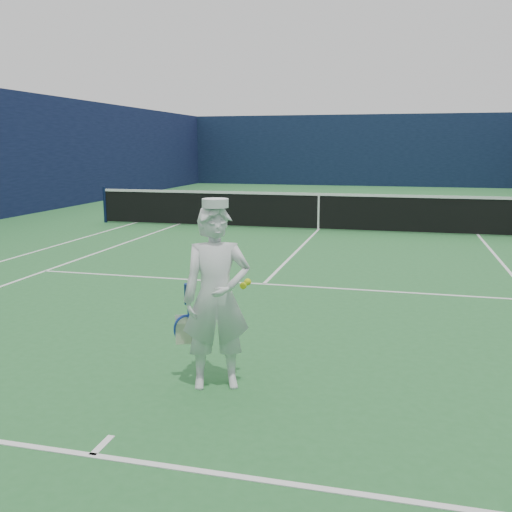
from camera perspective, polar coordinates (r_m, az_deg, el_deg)
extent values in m
plane|color=#286B33|center=(15.63, 6.23, 2.60)|extent=(80.00, 80.00, 0.00)
cube|color=white|center=(27.38, 9.74, 6.09)|extent=(11.03, 0.06, 0.01)
cube|color=white|center=(4.62, -16.09, -18.61)|extent=(11.03, 0.06, 0.01)
cube|color=white|center=(17.25, -12.14, 3.22)|extent=(0.06, 23.83, 0.01)
cube|color=white|center=(16.70, -7.91, 3.11)|extent=(0.06, 23.77, 0.01)
cube|color=white|center=(15.62, 21.36, 1.92)|extent=(0.06, 23.77, 0.01)
cube|color=white|center=(21.94, 8.58, 4.95)|extent=(8.23, 0.06, 0.01)
cube|color=white|center=(9.44, 0.78, -2.83)|extent=(8.23, 0.06, 0.01)
cube|color=white|center=(15.63, 6.23, 2.62)|extent=(0.06, 12.80, 0.01)
cube|color=white|center=(27.23, 9.71, 6.06)|extent=(0.06, 0.30, 0.01)
cube|color=white|center=(4.74, -15.14, -17.80)|extent=(0.06, 0.30, 0.01)
cube|color=#0E1833|center=(33.39, 10.71, 10.33)|extent=(20.12, 0.12, 4.00)
cylinder|color=#141E4C|center=(17.62, -14.87, 4.99)|extent=(0.09, 0.09, 1.07)
cube|color=black|center=(15.57, 6.27, 4.42)|extent=(12.79, 0.02, 0.92)
cube|color=white|center=(15.52, 6.31, 6.15)|extent=(12.79, 0.04, 0.07)
cube|color=white|center=(15.57, 6.27, 4.31)|extent=(0.05, 0.03, 0.94)
imported|color=white|center=(5.32, -3.97, -4.22)|extent=(0.74, 0.62, 1.73)
cylinder|color=white|center=(5.16, -4.10, 5.30)|extent=(0.24, 0.24, 0.08)
cube|color=white|center=(5.29, -4.18, 5.12)|extent=(0.20, 0.16, 0.02)
cylinder|color=navy|center=(5.38, -7.01, -3.80)|extent=(0.06, 0.10, 0.22)
cube|color=#2038B0|center=(5.48, -6.76, -5.48)|extent=(0.03, 0.03, 0.14)
torus|color=#2038B0|center=(5.60, -6.93, -7.30)|extent=(0.31, 0.20, 0.29)
cube|color=beige|center=(5.60, -6.93, -7.30)|extent=(0.21, 0.08, 0.30)
sphere|color=yellow|center=(5.41, -1.29, -2.98)|extent=(0.07, 0.07, 0.07)
sphere|color=yellow|center=(5.43, -0.84, -2.61)|extent=(0.07, 0.07, 0.07)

